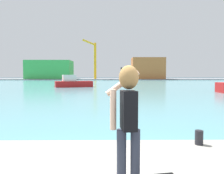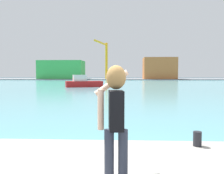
{
  "view_description": "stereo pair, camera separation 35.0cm",
  "coord_description": "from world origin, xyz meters",
  "px_view_note": "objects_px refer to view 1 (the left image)",
  "views": [
    {
      "loc": [
        -0.53,
        -3.43,
        2.15
      ],
      "look_at": [
        -0.47,
        3.06,
        1.79
      ],
      "focal_mm": 36.02,
      "sensor_mm": 36.0,
      "label": 1
    },
    {
      "loc": [
        -0.18,
        -3.42,
        2.15
      ],
      "look_at": [
        -0.47,
        3.06,
        1.79
      ],
      "focal_mm": 36.02,
      "sensor_mm": 36.0,
      "label": 2
    }
  ],
  "objects_px": {
    "boat_moored": "(73,83)",
    "warehouse_right": "(148,68)",
    "harbor_bollard": "(199,137)",
    "person_photographer": "(128,113)",
    "warehouse_left": "(50,70)",
    "port_crane": "(94,56)"
  },
  "relations": [
    {
      "from": "harbor_bollard",
      "to": "boat_moored",
      "type": "distance_m",
      "value": 34.45
    },
    {
      "from": "person_photographer",
      "to": "warehouse_left",
      "type": "xyz_separation_m",
      "value": [
        -24.85,
        89.37,
        2.5
      ]
    },
    {
      "from": "warehouse_left",
      "to": "warehouse_right",
      "type": "bearing_deg",
      "value": -2.23
    },
    {
      "from": "person_photographer",
      "to": "warehouse_right",
      "type": "distance_m",
      "value": 89.16
    },
    {
      "from": "harbor_bollard",
      "to": "port_crane",
      "type": "distance_m",
      "value": 85.36
    },
    {
      "from": "person_photographer",
      "to": "harbor_bollard",
      "type": "height_order",
      "value": "person_photographer"
    },
    {
      "from": "port_crane",
      "to": "boat_moored",
      "type": "bearing_deg",
      "value": -89.92
    },
    {
      "from": "person_photographer",
      "to": "boat_moored",
      "type": "xyz_separation_m",
      "value": [
        -6.6,
        35.28,
        -0.85
      ]
    },
    {
      "from": "harbor_bollard",
      "to": "person_photographer",
      "type": "bearing_deg",
      "value": -133.78
    },
    {
      "from": "warehouse_right",
      "to": "port_crane",
      "type": "height_order",
      "value": "port_crane"
    },
    {
      "from": "harbor_bollard",
      "to": "warehouse_right",
      "type": "distance_m",
      "value": 87.07
    },
    {
      "from": "boat_moored",
      "to": "warehouse_right",
      "type": "height_order",
      "value": "warehouse_right"
    },
    {
      "from": "harbor_bollard",
      "to": "boat_moored",
      "type": "height_order",
      "value": "boat_moored"
    },
    {
      "from": "harbor_bollard",
      "to": "port_crane",
      "type": "xyz_separation_m",
      "value": [
        -8.47,
        84.47,
        8.94
      ]
    },
    {
      "from": "harbor_bollard",
      "to": "port_crane",
      "type": "height_order",
      "value": "port_crane"
    },
    {
      "from": "boat_moored",
      "to": "harbor_bollard",
      "type": "bearing_deg",
      "value": -94.25
    },
    {
      "from": "boat_moored",
      "to": "warehouse_right",
      "type": "distance_m",
      "value": 57.0
    },
    {
      "from": "boat_moored",
      "to": "warehouse_right",
      "type": "xyz_separation_m",
      "value": [
        21.78,
        52.53,
        3.89
      ]
    },
    {
      "from": "warehouse_left",
      "to": "port_crane",
      "type": "height_order",
      "value": "port_crane"
    },
    {
      "from": "port_crane",
      "to": "person_photographer",
      "type": "bearing_deg",
      "value": -85.58
    },
    {
      "from": "port_crane",
      "to": "harbor_bollard",
      "type": "bearing_deg",
      "value": -84.28
    },
    {
      "from": "warehouse_right",
      "to": "port_crane",
      "type": "xyz_separation_m",
      "value": [
        -21.85,
        -1.47,
        5.0
      ]
    }
  ]
}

